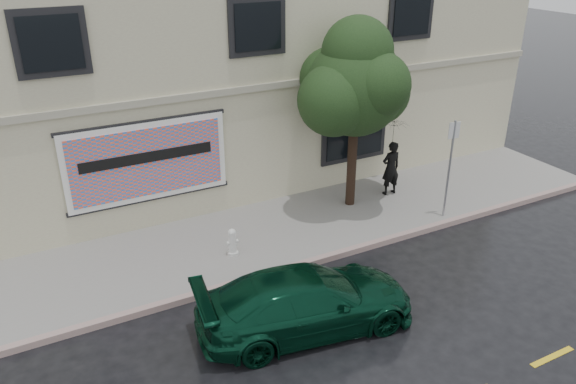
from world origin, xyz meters
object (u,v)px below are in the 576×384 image
car (306,301)px  street_tree (356,88)px  fire_hydrant (232,242)px  pedestrian (391,168)px

car → street_tree: 6.39m
street_tree → fire_hydrant: bearing=-166.0°
fire_hydrant → car: bearing=-100.4°
pedestrian → street_tree: street_tree is taller
car → pedestrian: pedestrian is taller
car → pedestrian: bearing=-43.3°
street_tree → fire_hydrant: street_tree is taller
pedestrian → street_tree: bearing=3.5°
street_tree → fire_hydrant: size_ratio=6.81×
fire_hydrant → pedestrian: bearing=-5.4°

